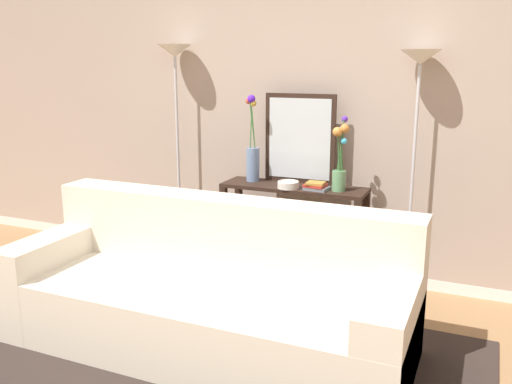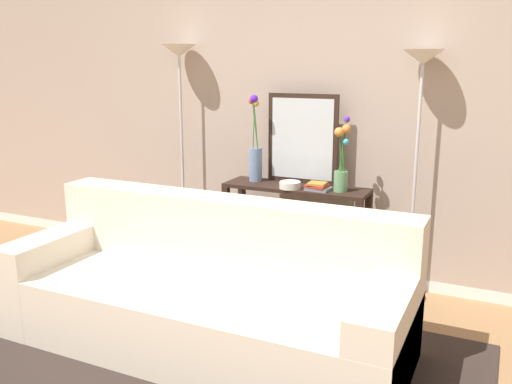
% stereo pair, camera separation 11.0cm
% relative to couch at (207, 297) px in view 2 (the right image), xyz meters
% --- Properties ---
extents(back_wall, '(12.00, 0.15, 3.09)m').
position_rel_couch_xyz_m(back_wall, '(0.24, 1.47, 1.23)').
color(back_wall, white).
rests_on(back_wall, ground).
extents(area_rug, '(3.34, 1.77, 0.01)m').
position_rel_couch_xyz_m(area_rug, '(0.00, -0.16, -0.30)').
color(area_rug, '#332823').
rests_on(area_rug, ground).
extents(couch, '(2.49, 0.93, 0.88)m').
position_rel_couch_xyz_m(couch, '(0.00, 0.00, 0.00)').
color(couch, beige).
rests_on(couch, ground).
extents(console_table, '(1.12, 0.33, 0.80)m').
position_rel_couch_xyz_m(console_table, '(0.14, 1.13, 0.23)').
color(console_table, black).
rests_on(console_table, ground).
extents(floor_lamp_left, '(0.28, 0.28, 1.87)m').
position_rel_couch_xyz_m(floor_lamp_left, '(-0.95, 1.24, 1.16)').
color(floor_lamp_left, silver).
rests_on(floor_lamp_left, ground).
extents(floor_lamp_right, '(0.28, 0.28, 1.81)m').
position_rel_couch_xyz_m(floor_lamp_right, '(1.01, 1.24, 1.11)').
color(floor_lamp_right, silver).
rests_on(floor_lamp_right, ground).
extents(wall_mirror, '(0.57, 0.02, 0.69)m').
position_rel_couch_xyz_m(wall_mirror, '(0.14, 1.26, 0.83)').
color(wall_mirror, black).
rests_on(wall_mirror, console_table).
extents(vase_tall_flowers, '(0.11, 0.12, 0.68)m').
position_rel_couch_xyz_m(vase_tall_flowers, '(-0.22, 1.16, 0.69)').
color(vase_tall_flowers, '#6B84AD').
rests_on(vase_tall_flowers, console_table).
extents(vase_short_flowers, '(0.12, 0.13, 0.55)m').
position_rel_couch_xyz_m(vase_short_flowers, '(0.51, 1.10, 0.71)').
color(vase_short_flowers, '#669E6B').
rests_on(vase_short_flowers, console_table).
extents(fruit_bowl, '(0.16, 0.16, 0.05)m').
position_rel_couch_xyz_m(fruit_bowl, '(0.13, 1.03, 0.51)').
color(fruit_bowl, silver).
rests_on(fruit_bowl, console_table).
extents(book_stack, '(0.18, 0.15, 0.06)m').
position_rel_couch_xyz_m(book_stack, '(0.34, 1.06, 0.51)').
color(book_stack, slate).
rests_on(book_stack, console_table).
extents(book_row_under_console, '(0.45, 0.18, 0.13)m').
position_rel_couch_xyz_m(book_row_under_console, '(-0.08, 1.13, -0.25)').
color(book_row_under_console, '#1E7075').
rests_on(book_row_under_console, ground).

